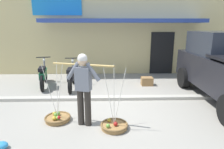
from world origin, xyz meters
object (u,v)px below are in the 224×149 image
Objects in this scene: fruit_vendor at (83,85)px; motorcycle_second_in_row at (72,77)px; plastic_litter_bag at (0,146)px; motorcycle_nearest_shop at (43,75)px; fruit_basket_right_side at (114,125)px; fruit_basket_left_side at (58,118)px; wooden_crate at (147,81)px.

fruit_vendor is 2.90m from motorcycle_second_in_row.
motorcycle_nearest_shop is at bearing 95.83° from plastic_litter_bag.
fruit_basket_right_side reaches higher than motorcycle_second_in_row.
wooden_crate is (2.81, 2.86, 0.08)m from fruit_basket_left_side.
fruit_basket_right_side reaches higher than plastic_litter_bag.
fruit_vendor is at bearing 163.62° from fruit_basket_right_side.
fruit_basket_left_side is 5.18× the size of plastic_litter_bag.
fruit_basket_left_side is at bearing 163.84° from fruit_basket_right_side.
plastic_litter_bag is at bearing -84.17° from motorcycle_nearest_shop.
motorcycle_second_in_row is at bearing 116.52° from fruit_basket_right_side.
fruit_basket_right_side is 3.30× the size of wooden_crate.
fruit_basket_right_side is 3.56m from wooden_crate.
fruit_basket_left_side is 0.81× the size of motorcycle_nearest_shop.
motorcycle_second_in_row is 2.93m from wooden_crate.
motorcycle_nearest_shop is 4.03m from wooden_crate.
wooden_crate is at bearing 45.50° from fruit_basket_left_side.
fruit_vendor is 1.97m from plastic_litter_bag.
fruit_vendor reaches higher than motorcycle_second_in_row.
plastic_litter_bag is (-0.72, -3.64, -0.38)m from motorcycle_second_in_row.
motorcycle_nearest_shop is at bearing -179.15° from wooden_crate.
motorcycle_second_in_row is at bearing -12.66° from motorcycle_nearest_shop.
wooden_crate is at bearing 0.85° from motorcycle_nearest_shop.
fruit_basket_left_side is 3.07m from motorcycle_nearest_shop.
motorcycle_second_in_row is (-0.09, 2.55, 0.37)m from fruit_basket_left_side.
fruit_basket_left_side is 0.80× the size of motorcycle_second_in_row.
fruit_basket_right_side is 2.30m from plastic_litter_bag.
plastic_litter_bag is 5.36m from wooden_crate.
fruit_basket_left_side is 1.00× the size of fruit_basket_right_side.
fruit_basket_right_side is 4.13m from motorcycle_nearest_shop.
fruit_vendor is 3.81m from wooden_crate.
fruit_basket_left_side reaches higher than wooden_crate.
fruit_basket_left_side is 1.44m from fruit_basket_right_side.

